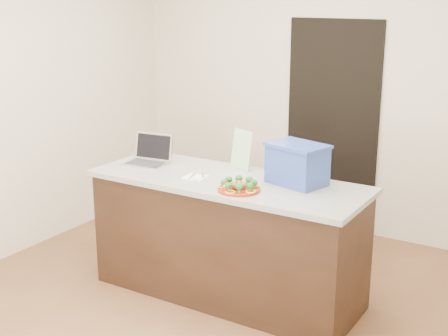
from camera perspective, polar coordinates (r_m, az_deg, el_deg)
The scene contains 16 objects.
ground at distance 4.69m, azimuth -1.31°, elevation -12.59°, with size 4.00×4.00×0.00m, color brown.
room_shell at distance 4.17m, azimuth -1.46°, elevation 7.37°, with size 4.00×4.00×4.00m.
doorway at distance 5.98m, azimuth 9.83°, elevation 3.71°, with size 0.90×0.02×2.00m, color black.
island at distance 4.69m, azimuth 0.32°, elevation -6.37°, with size 2.06×0.76×0.92m.
plate at distance 4.27m, azimuth 1.38°, elevation -1.93°, with size 0.30×0.30×0.02m.
meatballs at distance 4.26m, azimuth 1.31°, elevation -1.59°, with size 0.12×0.11×0.04m.
broccoli at distance 4.25m, azimuth 1.39°, elevation -1.34°, with size 0.25×0.25×0.04m.
pepper_rings at distance 4.26m, azimuth 1.38°, elevation -1.80°, with size 0.29×0.28×0.01m.
napkin at distance 4.57m, azimuth -2.63°, elevation -0.84°, with size 0.16×0.16×0.01m, color silver.
fork at distance 4.59m, azimuth -2.78°, elevation -0.70°, with size 0.04×0.15×0.00m.
knife at distance 4.54m, azimuth -2.45°, elevation -0.86°, with size 0.08×0.19×0.01m.
yogurt_bottle at distance 4.25m, azimuth 0.15°, elevation -1.75°, with size 0.03×0.03×0.07m.
laptop at distance 4.97m, azimuth -6.84°, elevation 1.15°, with size 0.35×0.30×0.23m.
leaflet at distance 4.75m, azimuth 1.60°, elevation 1.68°, with size 0.21×0.00×0.30m, color white.
blue_box at distance 4.41m, azimuth 6.72°, elevation 0.37°, with size 0.46×0.38×0.29m.
chair at distance 5.21m, azimuth 6.28°, elevation -3.24°, with size 0.43×0.43×0.95m.
Camera 1 is at (2.25, -3.46, 2.24)m, focal length 50.00 mm.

